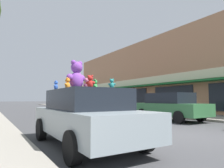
% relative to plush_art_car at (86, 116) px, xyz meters
% --- Properties ---
extents(ground_plane, '(260.00, 260.00, 0.00)m').
position_rel_plush_art_car_xyz_m(ground_plane, '(3.44, -0.29, -0.79)').
color(ground_plane, '#424244').
extents(storefront_row, '(16.92, 33.35, 7.57)m').
position_rel_plush_art_car_xyz_m(storefront_row, '(19.65, 10.00, 3.00)').
color(storefront_row, tan).
rests_on(storefront_row, ground_plane).
extents(plush_art_car, '(1.98, 4.38, 1.49)m').
position_rel_plush_art_car_xyz_m(plush_art_car, '(0.00, 0.00, 0.00)').
color(plush_art_car, '#8C999E').
rests_on(plush_art_car, ground_plane).
extents(teddy_bear_giant, '(0.64, 0.44, 0.85)m').
position_rel_plush_art_car_xyz_m(teddy_bear_giant, '(-0.13, 0.38, 1.11)').
color(teddy_bear_giant, purple).
rests_on(teddy_bear_giant, plush_art_car).
extents(teddy_bear_brown, '(0.20, 0.14, 0.27)m').
position_rel_plush_art_car_xyz_m(teddy_bear_brown, '(0.03, 0.52, 0.83)').
color(teddy_bear_brown, olive).
rests_on(teddy_bear_brown, plush_art_car).
extents(teddy_bear_orange, '(0.22, 0.22, 0.33)m').
position_rel_plush_art_car_xyz_m(teddy_bear_orange, '(-0.43, 0.27, 0.86)').
color(teddy_bear_orange, orange).
rests_on(teddy_bear_orange, plush_art_car).
extents(teddy_bear_pink, '(0.25, 0.21, 0.34)m').
position_rel_plush_art_car_xyz_m(teddy_bear_pink, '(0.10, 0.15, 0.87)').
color(teddy_bear_pink, pink).
rests_on(teddy_bear_pink, plush_art_car).
extents(teddy_bear_black, '(0.28, 0.21, 0.38)m').
position_rel_plush_art_car_xyz_m(teddy_bear_black, '(0.10, 0.89, 0.88)').
color(teddy_bear_black, black).
rests_on(teddy_bear_black, plush_art_car).
extents(teddy_bear_teal, '(0.18, 0.16, 0.25)m').
position_rel_plush_art_car_xyz_m(teddy_bear_teal, '(0.31, -0.81, 0.82)').
color(teddy_bear_teal, teal).
rests_on(teddy_bear_teal, plush_art_car).
extents(teddy_bear_red, '(0.22, 0.23, 0.33)m').
position_rel_plush_art_car_xyz_m(teddy_bear_red, '(-0.15, -0.55, 0.86)').
color(teddy_bear_red, red).
rests_on(teddy_bear_red, plush_art_car).
extents(teddy_bear_blue, '(0.17, 0.19, 0.27)m').
position_rel_plush_art_car_xyz_m(teddy_bear_blue, '(-0.65, 0.62, 0.83)').
color(teddy_bear_blue, blue).
rests_on(teddy_bear_blue, plush_art_car).
extents(teddy_bear_green, '(0.21, 0.27, 0.36)m').
position_rel_plush_art_car_xyz_m(teddy_bear_green, '(0.57, 0.59, 0.88)').
color(teddy_bear_green, green).
rests_on(teddy_bear_green, plush_art_car).
extents(parked_car_far_center, '(1.99, 4.54, 1.60)m').
position_rel_plush_art_car_xyz_m(parked_car_far_center, '(6.87, 3.26, 0.05)').
color(parked_car_far_center, '#336B3D').
rests_on(parked_car_far_center, ground_plane).
extents(parked_car_far_right, '(2.07, 4.75, 1.54)m').
position_rel_plush_art_car_xyz_m(parked_car_far_right, '(6.87, 10.31, 0.02)').
color(parked_car_far_right, maroon).
rests_on(parked_car_far_right, ground_plane).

